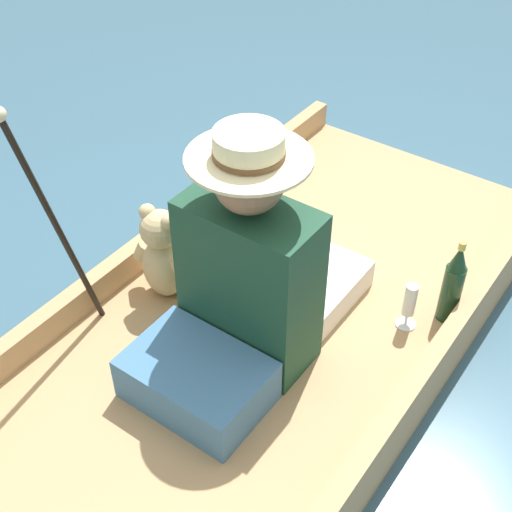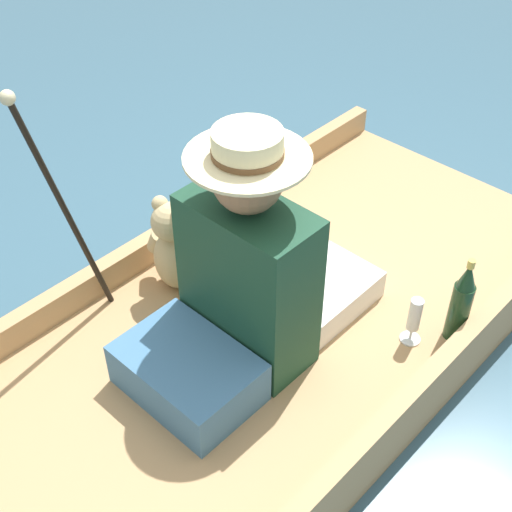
# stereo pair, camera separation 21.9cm
# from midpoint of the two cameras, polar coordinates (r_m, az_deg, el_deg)

# --- Properties ---
(ground_plane) EXTENTS (16.00, 16.00, 0.00)m
(ground_plane) POSITION_cam_midpoint_polar(r_m,az_deg,el_deg) (2.62, -1.27, -7.29)
(ground_plane) COLOR #385B70
(punt_boat) EXTENTS (1.19, 2.51, 0.26)m
(punt_boat) POSITION_cam_midpoint_polar(r_m,az_deg,el_deg) (2.56, -1.29, -6.07)
(punt_boat) COLOR tan
(punt_boat) RESTS_ON ground_plane
(seat_cushion) EXTENTS (0.43, 0.30, 0.16)m
(seat_cushion) POSITION_cam_midpoint_polar(r_m,az_deg,el_deg) (2.25, -7.56, -9.94)
(seat_cushion) COLOR teal
(seat_cushion) RESTS_ON punt_boat
(seated_person) EXTENTS (0.42, 0.69, 0.83)m
(seated_person) POSITION_cam_midpoint_polar(r_m,az_deg,el_deg) (2.24, -2.37, -0.98)
(seated_person) COLOR white
(seated_person) RESTS_ON punt_boat
(teddy_bear) EXTENTS (0.27, 0.16, 0.38)m
(teddy_bear) POSITION_cam_midpoint_polar(r_m,az_deg,el_deg) (2.53, -9.91, -0.03)
(teddy_bear) COLOR tan
(teddy_bear) RESTS_ON punt_boat
(wine_glass) EXTENTS (0.07, 0.07, 0.18)m
(wine_glass) POSITION_cam_midpoint_polar(r_m,az_deg,el_deg) (2.45, 9.71, -3.83)
(wine_glass) COLOR silver
(wine_glass) RESTS_ON punt_boat
(walking_cane) EXTENTS (0.04, 0.23, 0.91)m
(walking_cane) POSITION_cam_midpoint_polar(r_m,az_deg,el_deg) (2.23, -18.99, 3.29)
(walking_cane) COLOR black
(walking_cane) RESTS_ON punt_boat
(champagne_bottle) EXTENTS (0.07, 0.07, 0.34)m
(champagne_bottle) POSITION_cam_midpoint_polar(r_m,az_deg,el_deg) (2.47, 13.08, -2.29)
(champagne_bottle) COLOR #19381E
(champagne_bottle) RESTS_ON punt_boat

